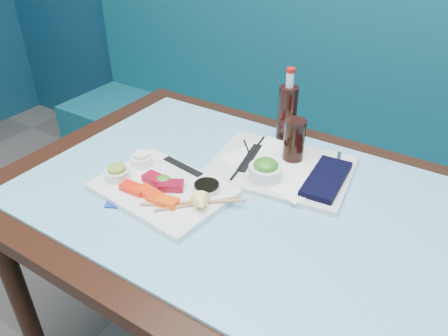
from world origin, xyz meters
The scene contains 34 objects.
booth_bench centered at (0.00, 2.29, 0.37)m, with size 3.00×0.56×1.17m.
dining_table centered at (0.00, 1.45, 0.67)m, with size 1.40×0.90×0.75m.
glass_top centered at (0.00, 1.45, 0.75)m, with size 1.22×0.76×0.01m, color #69B5D2.
sashimi_plate centered at (-0.22, 1.34, 0.77)m, with size 0.34×0.24×0.02m, color white.
salmon_left centered at (-0.27, 1.29, 0.78)m, with size 0.07×0.03×0.02m, color #FE220A.
salmon_mid centered at (-0.22, 1.29, 0.78)m, with size 0.07×0.04×0.02m, color #F43609.
salmon_right centered at (-0.17, 1.29, 0.78)m, with size 0.07×0.03×0.02m, color #FF460A.
tuna_left centered at (-0.25, 1.35, 0.79)m, with size 0.06×0.04×0.02m, color maroon.
tuna_right centered at (-0.20, 1.35, 0.79)m, with size 0.06×0.04×0.02m, color maroon.
seaweed_garnish centered at (-0.23, 1.35, 0.79)m, with size 0.05×0.04×0.02m, color #30841E.
ramekin_wasabi centered at (-0.35, 1.31, 0.79)m, with size 0.06×0.06×0.03m, color white.
wasabi_fill centered at (-0.35, 1.31, 0.81)m, with size 0.05×0.05×0.01m, color olive.
ramekin_ginger centered at (-0.34, 1.40, 0.79)m, with size 0.06×0.06×0.03m, color white.
ginger_fill centered at (-0.34, 1.40, 0.81)m, with size 0.05×0.05×0.01m, color #F9E6CD.
soy_dish centered at (-0.12, 1.39, 0.78)m, with size 0.07×0.07×0.01m, color white.
soy_fill centered at (-0.12, 1.39, 0.79)m, with size 0.06×0.06×0.01m, color black.
lemon_wedge centered at (-0.08, 1.31, 0.80)m, with size 0.05×0.05×0.04m, color #FFEF78.
chopstick_sleeve centered at (-0.24, 1.45, 0.78)m, with size 0.14×0.02×0.00m, color black.
wooden_chopstick_a centered at (-0.11, 1.33, 0.78)m, with size 0.01×0.01×0.26m, color tan.
wooden_chopstick_b centered at (-0.10, 1.33, 0.78)m, with size 0.01×0.01×0.21m, color #A5744D.
serving_tray centered at (-0.01, 1.61, 0.77)m, with size 0.38×0.29×0.01m, color silver.
paper_placemat centered at (-0.01, 1.61, 0.77)m, with size 0.29×0.21×0.00m, color white.
seaweed_bowl centered at (-0.02, 1.53, 0.79)m, with size 0.09×0.09×0.04m, color silver.
seaweed_salad centered at (-0.02, 1.53, 0.81)m, with size 0.07×0.07×0.03m, color #2D791B.
cola_glass centered at (0.00, 1.66, 0.83)m, with size 0.06×0.06×0.12m, color black.
navy_pouch centered at (0.12, 1.61, 0.78)m, with size 0.09×0.20×0.02m, color black.
fork centered at (0.12, 1.71, 0.78)m, with size 0.01×0.01×0.09m, color white.
black_chopstick_a centered at (-0.11, 1.60, 0.78)m, with size 0.01×0.01×0.26m, color black.
black_chopstick_b centered at (-0.10, 1.60, 0.78)m, with size 0.01×0.01×0.21m, color black.
tray_sleeve centered at (-0.11, 1.60, 0.77)m, with size 0.03×0.16×0.00m, color black.
cola_bottle_body centered at (-0.09, 1.79, 0.84)m, with size 0.06×0.06×0.17m, color black.
cola_bottle_neck centered at (-0.09, 1.79, 0.95)m, with size 0.02×0.02×0.05m, color silver.
cola_bottle_cap centered at (-0.09, 1.79, 0.98)m, with size 0.03×0.03×0.01m, color #B60E0B.
blue_napkin centered at (-0.27, 1.31, 0.76)m, with size 0.14×0.14×0.01m, color #1B2D98.
Camera 1 is at (0.42, 0.65, 1.43)m, focal length 35.00 mm.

